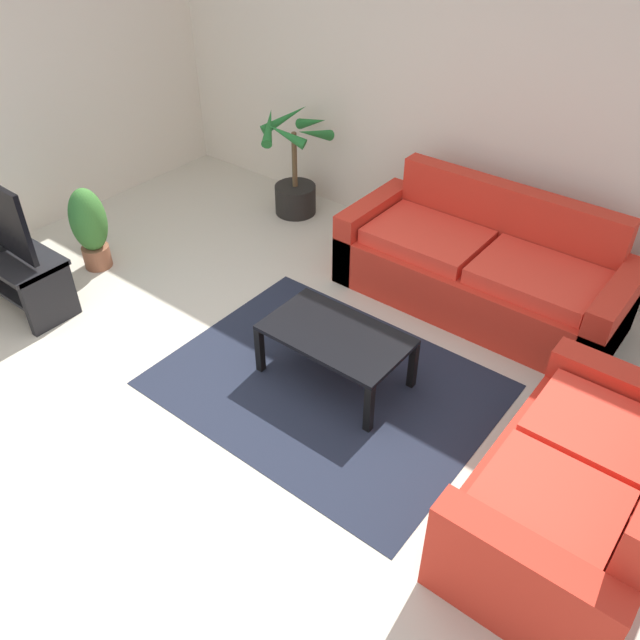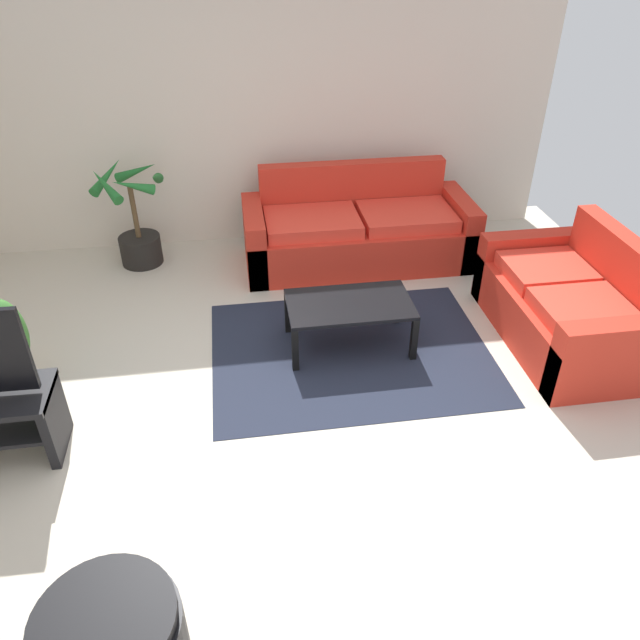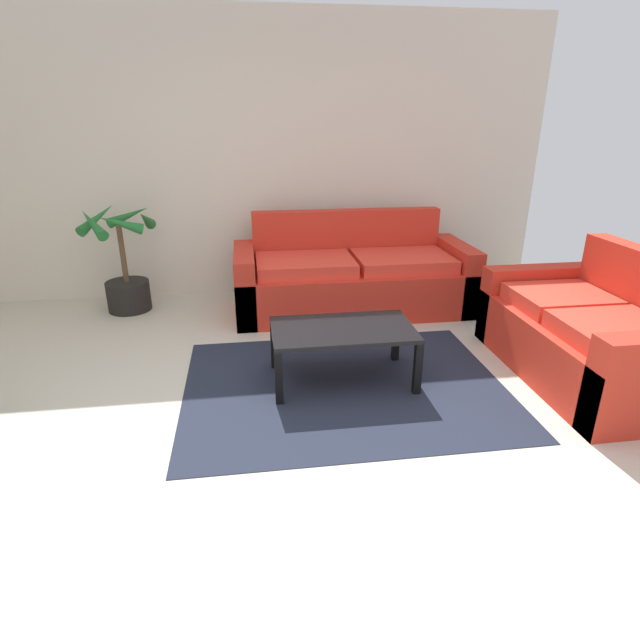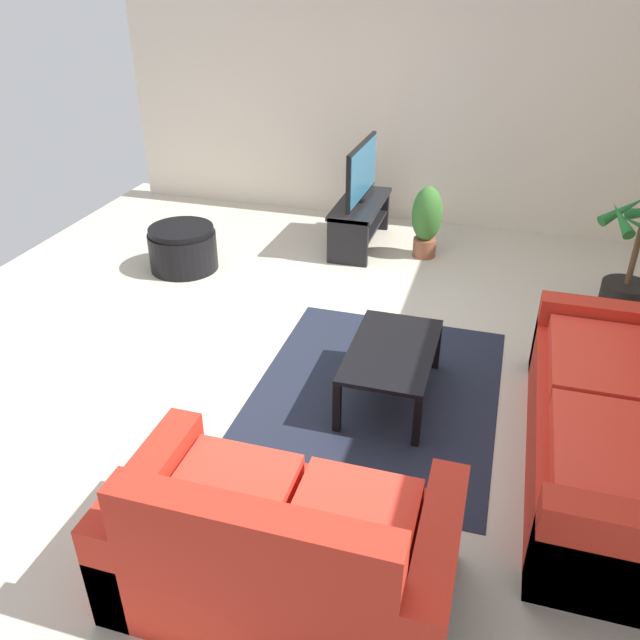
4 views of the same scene
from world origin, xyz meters
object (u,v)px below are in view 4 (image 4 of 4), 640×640
(potted_plant_small, at_px, (427,220))
(couch_loveseat, at_px, (283,551))
(potted_palm, at_px, (630,273))
(ottoman, at_px, (183,248))
(tv_stand, at_px, (360,217))
(couch_main, at_px, (619,431))
(tv, at_px, (362,171))
(coffee_table, at_px, (392,355))

(potted_plant_small, bearing_deg, couch_loveseat, -0.58)
(potted_palm, relative_size, potted_plant_small, 1.36)
(potted_palm, distance_m, ottoman, 4.08)
(potted_palm, bearing_deg, tv_stand, -107.81)
(potted_palm, xyz_separation_m, potted_plant_small, (-0.73, -1.83, 0.01))
(couch_main, distance_m, couch_loveseat, 2.13)
(couch_main, distance_m, tv, 3.76)
(couch_loveseat, xyz_separation_m, potted_palm, (-3.53, 1.88, 0.09))
(potted_plant_small, xyz_separation_m, ottoman, (0.97, -2.24, -0.18))
(tv_stand, bearing_deg, couch_main, 37.57)
(coffee_table, distance_m, ottoman, 2.83)
(potted_plant_small, bearing_deg, potted_palm, 68.40)
(potted_plant_small, relative_size, ottoman, 1.12)
(tv, xyz_separation_m, coffee_table, (2.60, 0.84, -0.45))
(couch_loveseat, bearing_deg, tv, -171.34)
(potted_palm, height_order, ottoman, potted_palm)
(potted_plant_small, bearing_deg, coffee_table, 3.07)
(couch_main, bearing_deg, tv, -142.47)
(ottoman, bearing_deg, potted_palm, 93.46)
(couch_main, bearing_deg, ottoman, -116.48)
(tv, distance_m, potted_palm, 2.70)
(couch_main, bearing_deg, potted_palm, 172.86)
(tv_stand, height_order, potted_palm, potted_palm)
(potted_plant_small, bearing_deg, tv_stand, -97.34)
(coffee_table, bearing_deg, tv_stand, -162.00)
(couch_main, xyz_separation_m, tv_stand, (-2.96, -2.27, 0.01))
(couch_loveseat, height_order, tv_stand, couch_loveseat)
(tv, relative_size, ottoman, 1.54)
(tv_stand, distance_m, coffee_table, 2.73)
(couch_loveseat, bearing_deg, ottoman, -146.28)
(couch_loveseat, distance_m, tv_stand, 4.40)
(couch_main, relative_size, couch_loveseat, 1.39)
(tv_stand, height_order, potted_plant_small, potted_plant_small)
(potted_plant_small, bearing_deg, ottoman, -66.54)
(couch_main, xyz_separation_m, couch_loveseat, (1.39, -1.61, -0.00))
(tv_stand, xyz_separation_m, potted_palm, (0.82, 2.54, 0.07))
(tv_stand, bearing_deg, tv, 88.44)
(coffee_table, bearing_deg, tv, -162.06)
(couch_main, bearing_deg, couch_loveseat, -49.08)
(couch_loveseat, bearing_deg, potted_plant_small, 179.42)
(tv, distance_m, coffee_table, 2.77)
(couch_main, height_order, couch_loveseat, same)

